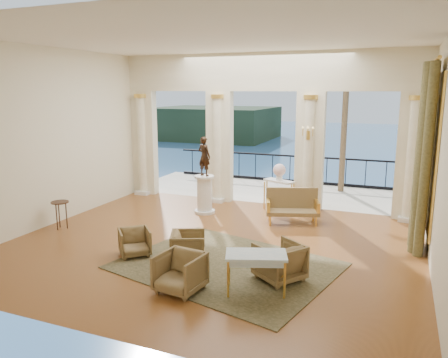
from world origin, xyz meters
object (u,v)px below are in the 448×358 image
at_px(armchair_c, 279,260).
at_px(armchair_d, 188,246).
at_px(settee, 292,206).
at_px(side_table, 60,205).
at_px(armchair_b, 180,271).
at_px(game_table, 256,258).
at_px(pedestal, 205,195).
at_px(statue, 204,156).
at_px(armchair_a, 135,241).
at_px(console_table, 279,185).

relative_size(armchair_c, armchair_d, 1.13).
relative_size(armchair_d, settee, 0.47).
xyz_separation_m(settee, side_table, (-5.27, -2.71, 0.16)).
distance_m(armchair_b, game_table, 1.34).
bearing_deg(side_table, game_table, -15.13).
distance_m(armchair_b, settee, 4.77).
relative_size(armchair_d, pedestal, 0.64).
xyz_separation_m(game_table, statue, (-2.89, 4.20, 0.99)).
xyz_separation_m(armchair_a, armchair_d, (1.20, 0.11, 0.03)).
xyz_separation_m(armchair_d, side_table, (-3.94, 0.73, 0.26)).
relative_size(settee, side_table, 2.10).
xyz_separation_m(armchair_a, settee, (2.53, 3.56, 0.13)).
xyz_separation_m(armchair_a, console_table, (1.86, 4.71, 0.40)).
xyz_separation_m(pedestal, side_table, (-2.76, -2.68, 0.09)).
bearing_deg(statue, pedestal, -163.26).
distance_m(armchair_c, armchair_d, 1.95).
xyz_separation_m(armchair_b, statue, (-1.65, 4.65, 1.25)).
xyz_separation_m(armchair_a, statue, (0.02, 3.52, 1.31)).
relative_size(armchair_d, side_table, 0.98).
distance_m(pedestal, statue, 1.11).
bearing_deg(armchair_a, side_table, 120.88).
distance_m(armchair_a, console_table, 5.08).
bearing_deg(pedestal, statue, 180.00).
bearing_deg(pedestal, armchair_a, -90.32).
bearing_deg(pedestal, side_table, -135.87).
distance_m(game_table, statue, 5.19).
height_order(game_table, console_table, console_table).
height_order(console_table, side_table, console_table).
distance_m(armchair_b, statue, 5.09).
distance_m(armchair_d, side_table, 4.02).
bearing_deg(settee, pedestal, 162.01).
bearing_deg(game_table, console_table, 81.37).
distance_m(armchair_c, console_table, 4.93).
height_order(armchair_d, side_table, side_table).
height_order(armchair_c, side_table, armchair_c).
xyz_separation_m(armchair_b, pedestal, (-1.65, 4.65, 0.14)).
bearing_deg(armchair_b, side_table, 162.67).
relative_size(settee, game_table, 1.27).
bearing_deg(armchair_c, game_table, 15.09).
xyz_separation_m(armchair_c, game_table, (-0.24, -0.65, 0.25)).
relative_size(game_table, console_table, 1.20).
height_order(settee, statue, statue).
height_order(armchair_b, armchair_d, armchair_b).
distance_m(settee, console_table, 1.36).
bearing_deg(console_table, side_table, -115.68).
distance_m(game_table, pedestal, 5.10).
relative_size(armchair_a, side_table, 0.91).
relative_size(statue, console_table, 1.13).
distance_m(armchair_a, armchair_c, 3.15).
distance_m(armchair_a, side_table, 2.88).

